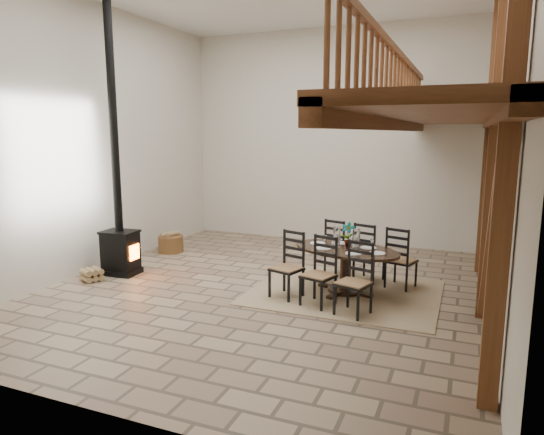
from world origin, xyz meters
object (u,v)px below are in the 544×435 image
at_px(log_stack, 92,275).
at_px(dining_table, 346,269).
at_px(log_basket, 171,243).
at_px(wood_stove, 119,214).

bearing_deg(log_stack, dining_table, 13.84).
bearing_deg(log_basket, log_stack, -92.37).
xyz_separation_m(dining_table, log_stack, (-4.34, -1.07, -0.29)).
xyz_separation_m(log_basket, log_stack, (-0.10, -2.34, -0.09)).
xyz_separation_m(dining_table, log_basket, (-4.24, 1.27, -0.20)).
relative_size(dining_table, log_stack, 5.56).
relative_size(log_basket, log_stack, 1.26).
xyz_separation_m(wood_stove, log_stack, (-0.21, -0.55, -1.02)).
bearing_deg(dining_table, log_stack, -149.18).
bearing_deg(wood_stove, log_basket, 90.06).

